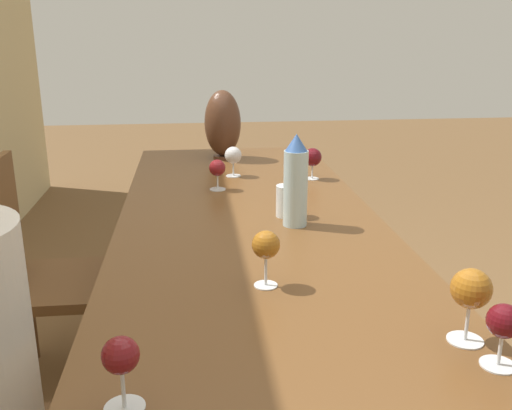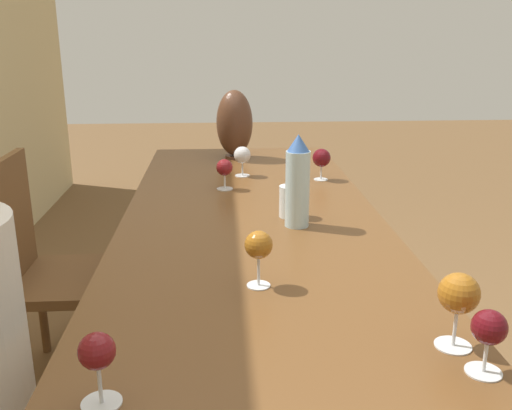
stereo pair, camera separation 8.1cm
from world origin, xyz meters
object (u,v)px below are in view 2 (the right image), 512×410
at_px(wine_glass_7, 224,168).
at_px(wine_glass_3, 321,158).
at_px(wine_glass_2, 489,330).
at_px(wine_glass_6, 259,246).
at_px(water_tumbler, 289,201).
at_px(vase, 235,123).
at_px(wine_glass_0, 242,156).
at_px(wine_glass_4, 459,295).
at_px(chair_far, 51,266).
at_px(wine_glass_1, 97,354).
at_px(water_bottle, 298,182).

bearing_deg(wine_glass_7, wine_glass_3, -73.25).
distance_m(wine_glass_2, wine_glass_6, 0.54).
height_order(water_tumbler, vase, vase).
xyz_separation_m(wine_glass_0, wine_glass_4, (-1.37, -0.36, 0.02)).
bearing_deg(water_tumbler, vase, 9.77).
relative_size(wine_glass_0, wine_glass_6, 0.89).
bearing_deg(water_tumbler, chair_far, 70.56).
bearing_deg(wine_glass_0, wine_glass_4, -165.40).
height_order(water_tumbler, wine_glass_7, wine_glass_7).
distance_m(wine_glass_1, wine_glass_6, 0.52).
distance_m(wine_glass_0, wine_glass_1, 1.53).
bearing_deg(wine_glass_3, wine_glass_7, 106.75).
bearing_deg(wine_glass_3, wine_glass_0, 75.21).
bearing_deg(wine_glass_2, vase, 12.47).
height_order(water_tumbler, chair_far, chair_far).
height_order(wine_glass_4, chair_far, wine_glass_4).
bearing_deg(wine_glass_3, wine_glass_1, 156.80).
bearing_deg(water_bottle, chair_far, 65.80).
distance_m(water_bottle, wine_glass_2, 0.85).
bearing_deg(water_tumbler, wine_glass_0, 13.46).
height_order(wine_glass_6, chair_far, same).
relative_size(water_bottle, wine_glass_6, 2.07).
bearing_deg(vase, chair_far, 128.48).
bearing_deg(wine_glass_1, wine_glass_6, -33.66).
bearing_deg(wine_glass_1, chair_far, 20.08).
bearing_deg(vase, wine_glass_1, 171.72).
relative_size(wine_glass_2, wine_glass_7, 1.04).
xyz_separation_m(wine_glass_6, wine_glass_7, (0.87, 0.07, -0.02)).
xyz_separation_m(water_bottle, chair_far, (0.40, 0.90, -0.43)).
xyz_separation_m(water_bottle, wine_glass_2, (-0.82, -0.23, -0.05)).
bearing_deg(water_bottle, water_tumbler, 8.24).
relative_size(water_tumbler, wine_glass_2, 0.85).
bearing_deg(water_bottle, wine_glass_6, 160.98).
xyz_separation_m(wine_glass_0, wine_glass_1, (-1.51, 0.29, 0.01)).
bearing_deg(vase, wine_glass_6, -179.23).
xyz_separation_m(vase, wine_glass_7, (-0.55, 0.05, -0.08)).
distance_m(vase, wine_glass_2, 1.85).
relative_size(wine_glass_0, chair_far, 0.14).
xyz_separation_m(water_bottle, vase, (0.99, 0.17, 0.03)).
height_order(water_bottle, chair_far, water_bottle).
xyz_separation_m(wine_glass_6, chair_far, (0.84, 0.75, -0.39)).
relative_size(wine_glass_0, wine_glass_3, 0.97).
bearing_deg(wine_glass_0, wine_glass_3, -104.79).
distance_m(wine_glass_2, wine_glass_7, 1.33).
distance_m(water_tumbler, wine_glass_3, 0.50).
height_order(wine_glass_1, wine_glass_7, wine_glass_1).
height_order(water_bottle, wine_glass_1, water_bottle).
xyz_separation_m(vase, wine_glass_2, (-1.80, -0.40, -0.08)).
relative_size(vase, wine_glass_1, 2.49).
relative_size(water_bottle, wine_glass_2, 2.35).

